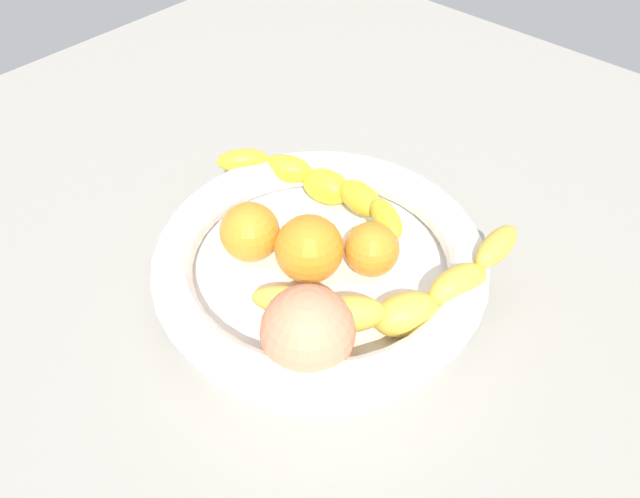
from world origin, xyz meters
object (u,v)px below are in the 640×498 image
at_px(orange_mid_right, 372,249).
at_px(orange_mid_left, 309,249).
at_px(fruit_bowl, 320,266).
at_px(orange_front, 250,232).
at_px(banana_draped_left, 403,297).
at_px(banana_draped_right, 321,185).
at_px(peach_blush, 308,332).

bearing_deg(orange_mid_right, orange_mid_left, -132.32).
distance_m(fruit_bowl, orange_front, 0.07).
xyz_separation_m(banana_draped_left, banana_draped_right, (-0.15, 0.07, -0.00)).
height_order(banana_draped_left, peach_blush, peach_blush).
height_order(banana_draped_right, orange_mid_right, orange_mid_right).
relative_size(banana_draped_left, orange_mid_left, 3.57).
bearing_deg(orange_mid_left, banana_draped_right, 125.97).
bearing_deg(orange_mid_left, orange_mid_right, 47.68).
height_order(orange_front, orange_mid_left, orange_mid_left).
relative_size(fruit_bowl, banana_draped_right, 1.39).
bearing_deg(orange_front, banana_draped_right, 89.19).
xyz_separation_m(banana_draped_right, orange_mid_right, (0.09, -0.04, -0.00)).
xyz_separation_m(fruit_bowl, orange_mid_left, (-0.01, -0.01, 0.02)).
xyz_separation_m(fruit_bowl, banana_draped_left, (0.09, 0.00, 0.02)).
bearing_deg(orange_mid_left, orange_front, -162.44).
bearing_deg(fruit_bowl, peach_blush, -53.18).
relative_size(orange_mid_right, peach_blush, 0.67).
bearing_deg(fruit_bowl, orange_mid_left, -131.78).
xyz_separation_m(banana_draped_left, orange_front, (-0.15, -0.03, -0.00)).
height_order(banana_draped_right, orange_mid_left, orange_mid_left).
relative_size(fruit_bowl, orange_mid_left, 4.87).
xyz_separation_m(orange_mid_left, orange_mid_right, (0.04, 0.04, -0.01)).
bearing_deg(banana_draped_left, fruit_bowl, -176.94).
bearing_deg(banana_draped_right, peach_blush, -50.76).
bearing_deg(banana_draped_left, orange_front, -168.81).
bearing_deg(peach_blush, orange_mid_left, 132.45).
bearing_deg(banana_draped_left, orange_mid_left, -172.80).
xyz_separation_m(banana_draped_left, orange_mid_right, (-0.06, 0.03, -0.00)).
distance_m(banana_draped_left, orange_mid_right, 0.06).
distance_m(banana_draped_right, orange_mid_left, 0.10).
distance_m(fruit_bowl, orange_mid_right, 0.05).
relative_size(banana_draped_left, banana_draped_right, 1.02).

